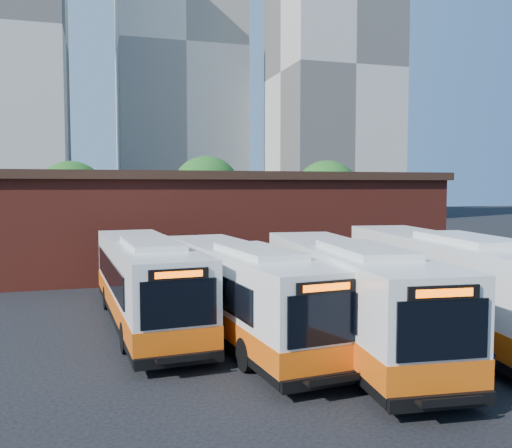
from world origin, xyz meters
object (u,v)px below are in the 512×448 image
object	(u,v)px
bus_midwest	(242,295)
bus_mideast	(346,297)
bus_east	(443,285)
transit_worker	(488,359)
bus_west	(146,285)

from	to	relation	value
bus_midwest	bus_mideast	size ratio (longest dim) A/B	0.96
bus_east	transit_worker	xyz separation A→B (m)	(-2.82, -5.95, -0.82)
bus_midwest	bus_east	bearing A→B (deg)	-12.73
bus_west	bus_mideast	size ratio (longest dim) A/B	0.97
bus_west	bus_midwest	world-z (taller)	bus_west
bus_west	bus_east	xyz separation A→B (m)	(11.02, -3.80, 0.10)
bus_east	transit_worker	bearing A→B (deg)	-108.15
bus_west	bus_mideast	distance (m)	7.99
bus_midwest	bus_mideast	xyz separation A→B (m)	(3.28, -1.78, 0.07)
bus_midwest	transit_worker	world-z (taller)	bus_midwest
bus_west	bus_mideast	bearing A→B (deg)	-39.69
bus_mideast	transit_worker	world-z (taller)	bus_mideast
bus_midwest	transit_worker	distance (m)	8.52
transit_worker	bus_midwest	bearing A→B (deg)	47.52
transit_worker	bus_east	bearing A→B (deg)	-13.79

